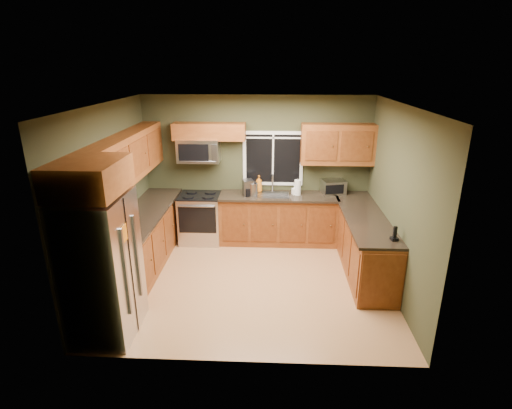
# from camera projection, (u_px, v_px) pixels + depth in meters

# --- Properties ---
(floor) EXTENTS (4.20, 4.20, 0.00)m
(floor) POSITION_uv_depth(u_px,v_px,m) (252.00, 281.00, 6.26)
(floor) COLOR #A9764A
(floor) RESTS_ON ground
(ceiling) EXTENTS (4.20, 4.20, 0.00)m
(ceiling) POSITION_uv_depth(u_px,v_px,m) (251.00, 105.00, 5.36)
(ceiling) COLOR white
(ceiling) RESTS_ON back_wall
(back_wall) EXTENTS (4.20, 0.00, 4.20)m
(back_wall) POSITION_uv_depth(u_px,v_px,m) (257.00, 169.00, 7.51)
(back_wall) COLOR #353721
(back_wall) RESTS_ON ground
(front_wall) EXTENTS (4.20, 0.00, 4.20)m
(front_wall) POSITION_uv_depth(u_px,v_px,m) (242.00, 256.00, 4.12)
(front_wall) COLOR #353721
(front_wall) RESTS_ON ground
(left_wall) EXTENTS (0.00, 3.60, 3.60)m
(left_wall) POSITION_uv_depth(u_px,v_px,m) (110.00, 197.00, 5.90)
(left_wall) COLOR #353721
(left_wall) RESTS_ON ground
(right_wall) EXTENTS (0.00, 3.60, 3.60)m
(right_wall) POSITION_uv_depth(u_px,v_px,m) (397.00, 202.00, 5.72)
(right_wall) COLOR #353721
(right_wall) RESTS_ON ground
(window) EXTENTS (1.12, 0.03, 1.02)m
(window) POSITION_uv_depth(u_px,v_px,m) (273.00, 159.00, 7.41)
(window) COLOR white
(window) RESTS_ON back_wall
(base_cabinets_left) EXTENTS (0.60, 2.65, 0.90)m
(base_cabinets_left) POSITION_uv_depth(u_px,v_px,m) (145.00, 240.00, 6.64)
(base_cabinets_left) COLOR brown
(base_cabinets_left) RESTS_ON ground
(countertop_left) EXTENTS (0.65, 2.65, 0.04)m
(countertop_left) POSITION_uv_depth(u_px,v_px,m) (144.00, 214.00, 6.48)
(countertop_left) COLOR black
(countertop_left) RESTS_ON base_cabinets_left
(base_cabinets_back) EXTENTS (2.17, 0.60, 0.90)m
(base_cabinets_back) POSITION_uv_depth(u_px,v_px,m) (278.00, 219.00, 7.51)
(base_cabinets_back) COLOR brown
(base_cabinets_back) RESTS_ON ground
(countertop_back) EXTENTS (2.17, 0.65, 0.04)m
(countertop_back) POSITION_uv_depth(u_px,v_px,m) (279.00, 196.00, 7.33)
(countertop_back) COLOR black
(countertop_back) RESTS_ON base_cabinets_back
(base_cabinets_peninsula) EXTENTS (0.60, 2.52, 0.90)m
(base_cabinets_peninsula) POSITION_uv_depth(u_px,v_px,m) (363.00, 242.00, 6.55)
(base_cabinets_peninsula) COLOR brown
(base_cabinets_peninsula) RESTS_ON ground
(countertop_peninsula) EXTENTS (0.65, 2.50, 0.04)m
(countertop_peninsula) POSITION_uv_depth(u_px,v_px,m) (364.00, 215.00, 6.40)
(countertop_peninsula) COLOR black
(countertop_peninsula) RESTS_ON base_cabinets_peninsula
(upper_cabinets_left) EXTENTS (0.33, 2.65, 0.72)m
(upper_cabinets_left) POSITION_uv_depth(u_px,v_px,m) (128.00, 157.00, 6.17)
(upper_cabinets_left) COLOR brown
(upper_cabinets_left) RESTS_ON left_wall
(upper_cabinets_back_left) EXTENTS (1.30, 0.33, 0.30)m
(upper_cabinets_back_left) POSITION_uv_depth(u_px,v_px,m) (209.00, 131.00, 7.15)
(upper_cabinets_back_left) COLOR brown
(upper_cabinets_back_left) RESTS_ON back_wall
(upper_cabinets_back_right) EXTENTS (1.30, 0.33, 0.72)m
(upper_cabinets_back_right) POSITION_uv_depth(u_px,v_px,m) (338.00, 144.00, 7.12)
(upper_cabinets_back_right) COLOR brown
(upper_cabinets_back_right) RESTS_ON back_wall
(upper_cabinet_over_fridge) EXTENTS (0.72, 0.90, 0.38)m
(upper_cabinet_over_fridge) POSITION_uv_depth(u_px,v_px,m) (89.00, 177.00, 4.44)
(upper_cabinet_over_fridge) COLOR brown
(upper_cabinet_over_fridge) RESTS_ON left_wall
(refrigerator) EXTENTS (0.74, 0.90, 1.80)m
(refrigerator) POSITION_uv_depth(u_px,v_px,m) (102.00, 267.00, 4.81)
(refrigerator) COLOR #B7B7BC
(refrigerator) RESTS_ON ground
(range) EXTENTS (0.76, 0.69, 0.94)m
(range) POSITION_uv_depth(u_px,v_px,m) (201.00, 218.00, 7.54)
(range) COLOR #B7B7BC
(range) RESTS_ON ground
(microwave) EXTENTS (0.76, 0.41, 0.42)m
(microwave) POSITION_uv_depth(u_px,v_px,m) (199.00, 150.00, 7.24)
(microwave) COLOR #B7B7BC
(microwave) RESTS_ON back_wall
(sink) EXTENTS (0.60, 0.42, 0.36)m
(sink) POSITION_uv_depth(u_px,v_px,m) (272.00, 194.00, 7.34)
(sink) COLOR slate
(sink) RESTS_ON countertop_back
(toaster_oven) EXTENTS (0.46, 0.40, 0.25)m
(toaster_oven) POSITION_uv_depth(u_px,v_px,m) (334.00, 187.00, 7.37)
(toaster_oven) COLOR #B7B7BC
(toaster_oven) RESTS_ON countertop_back
(coffee_maker) EXTENTS (0.23, 0.27, 0.29)m
(coffee_maker) POSITION_uv_depth(u_px,v_px,m) (248.00, 188.00, 7.26)
(coffee_maker) COLOR slate
(coffee_maker) RESTS_ON countertop_back
(kettle) EXTENTS (0.17, 0.17, 0.29)m
(kettle) POSITION_uv_depth(u_px,v_px,m) (253.00, 189.00, 7.24)
(kettle) COLOR #B7B7BC
(kettle) RESTS_ON countertop_back
(paper_towel_roll) EXTENTS (0.14, 0.14, 0.31)m
(paper_towel_roll) POSITION_uv_depth(u_px,v_px,m) (298.00, 187.00, 7.29)
(paper_towel_roll) COLOR white
(paper_towel_roll) RESTS_ON countertop_back
(soap_bottle_a) EXTENTS (0.15, 0.15, 0.31)m
(soap_bottle_a) POSITION_uv_depth(u_px,v_px,m) (259.00, 184.00, 7.46)
(soap_bottle_a) COLOR orange
(soap_bottle_a) RESTS_ON countertop_back
(soap_bottle_b) EXTENTS (0.10, 0.10, 0.18)m
(soap_bottle_b) POSITION_uv_depth(u_px,v_px,m) (294.00, 190.00, 7.32)
(soap_bottle_b) COLOR white
(soap_bottle_b) RESTS_ON countertop_back
(soap_bottle_c) EXTENTS (0.15, 0.15, 0.17)m
(soap_bottle_c) POSITION_uv_depth(u_px,v_px,m) (253.00, 187.00, 7.51)
(soap_bottle_c) COLOR white
(soap_bottle_c) RESTS_ON countertop_back
(cordless_phone) EXTENTS (0.11, 0.11, 0.20)m
(cordless_phone) POSITION_uv_depth(u_px,v_px,m) (395.00, 236.00, 5.44)
(cordless_phone) COLOR black
(cordless_phone) RESTS_ON countertop_peninsula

